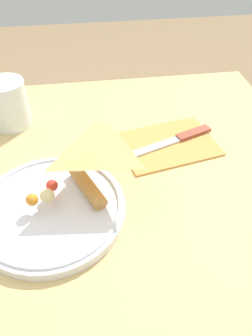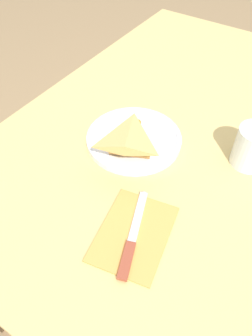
{
  "view_description": "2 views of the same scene",
  "coord_description": "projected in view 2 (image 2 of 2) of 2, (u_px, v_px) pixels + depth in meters",
  "views": [
    {
      "loc": [
        -0.2,
        0.4,
        1.16
      ],
      "look_at": [
        -0.26,
        -0.02,
        0.77
      ],
      "focal_mm": 35.0,
      "sensor_mm": 36.0,
      "label": 1
    },
    {
      "loc": [
        -0.65,
        -0.28,
        1.32
      ],
      "look_at": [
        -0.25,
        -0.01,
        0.78
      ],
      "focal_mm": 35.0,
      "sensor_mm": 36.0,
      "label": 2
    }
  ],
  "objects": [
    {
      "name": "dining_table",
      "position": [
        170.0,
        147.0,
        0.97
      ],
      "size": [
        1.25,
        0.77,
        0.74
      ],
      "color": "#DBB770",
      "rests_on": "ground_plane"
    },
    {
      "name": "butter_knife",
      "position": [
        133.0,
        237.0,
        0.64
      ],
      "size": [
        0.2,
        0.09,
        0.01
      ],
      "rotation": [
        0.0,
        0.0,
        0.35
      ],
      "color": "#99422D",
      "rests_on": "napkin_folded"
    },
    {
      "name": "plate_pizza",
      "position": [
        134.0,
        138.0,
        0.82
      ],
      "size": [
        0.24,
        0.24,
        0.05
      ],
      "color": "white",
      "rests_on": "dining_table"
    },
    {
      "name": "milk_glass",
      "position": [
        252.0,
        148.0,
        0.75
      ],
      "size": [
        0.08,
        0.08,
        0.1
      ],
      "color": "white",
      "rests_on": "dining_table"
    },
    {
      "name": "ground_plane",
      "position": [
        156.0,
        251.0,
        1.44
      ],
      "size": [
        6.0,
        6.0,
        0.0
      ],
      "primitive_type": "plane",
      "color": "#997A56"
    },
    {
      "name": "napkin_folded",
      "position": [
        134.0,
        233.0,
        0.65
      ],
      "size": [
        0.21,
        0.17,
        0.0
      ],
      "rotation": [
        0.0,
        0.0,
        0.19
      ],
      "color": "#E59E4C",
      "rests_on": "dining_table"
    }
  ]
}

